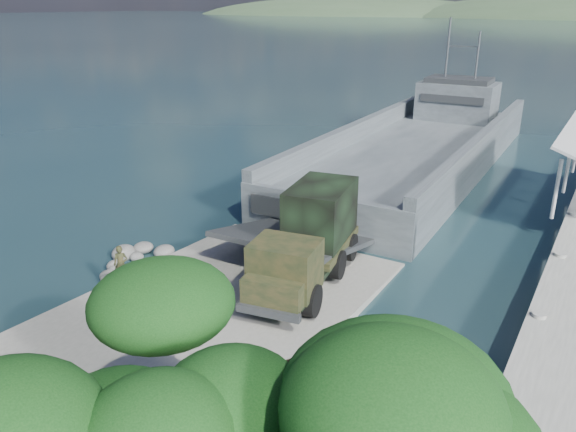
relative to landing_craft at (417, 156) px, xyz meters
name	(u,v)px	position (x,y,z in m)	size (l,w,h in m)	color
ground	(219,312)	(0.20, -24.69, -0.94)	(1400.00, 1400.00, 0.00)	#1B3942
boat_ramp	(203,317)	(0.20, -25.69, -0.69)	(10.00, 18.00, 0.50)	gray
shoreline_rocks	(120,272)	(-6.00, -24.19, -0.94)	(3.20, 5.60, 0.90)	#50504E
landing_craft	(417,156)	(0.00, 0.00, 0.00)	(10.70, 39.00, 11.51)	#464D52
military_truck	(310,238)	(2.36, -21.01, 1.47)	(3.88, 8.57, 3.84)	black
soldier	(122,273)	(-3.77, -25.98, 0.36)	(0.58, 0.38, 1.60)	black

